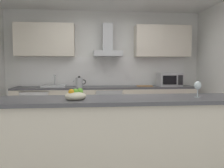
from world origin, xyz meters
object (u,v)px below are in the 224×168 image
(refrigerator, at_px, (37,109))
(chopping_board, at_px, (145,86))
(oven, at_px, (108,107))
(wine_glass, at_px, (198,86))
(microwave, at_px, (169,80))
(sink, at_px, (54,86))
(range_hood, at_px, (108,46))
(kettle, at_px, (79,82))
(fruit_bowl, at_px, (76,95))

(refrigerator, bearing_deg, chopping_board, -0.52)
(oven, bearing_deg, wine_glass, -72.40)
(microwave, height_order, sink, microwave)
(oven, distance_m, range_hood, 1.33)
(oven, xyz_separation_m, refrigerator, (-1.51, -0.00, -0.03))
(oven, bearing_deg, kettle, -176.90)
(wine_glass, xyz_separation_m, fruit_bowl, (-1.34, -0.06, -0.08))
(wine_glass, relative_size, fruit_bowl, 0.81)
(wine_glass, bearing_deg, oven, 107.60)
(range_hood, bearing_deg, fruit_bowl, -101.63)
(range_hood, relative_size, fruit_bowl, 3.27)
(sink, height_order, fruit_bowl, sink)
(range_hood, distance_m, chopping_board, 1.20)
(oven, distance_m, fruit_bowl, 2.67)
(microwave, distance_m, wine_glass, 2.53)
(refrigerator, distance_m, wine_glass, 3.47)
(oven, bearing_deg, fruit_bowl, -102.20)
(wine_glass, distance_m, fruit_bowl, 1.35)
(oven, height_order, kettle, kettle)
(wine_glass, bearing_deg, chopping_board, 89.62)
(microwave, distance_m, kettle, 1.99)
(refrigerator, xyz_separation_m, sink, (0.36, 0.01, 0.50))
(refrigerator, distance_m, microwave, 2.95)
(sink, xyz_separation_m, wine_glass, (1.94, -2.51, 0.19))
(kettle, height_order, chopping_board, kettle)
(sink, height_order, kettle, sink)
(refrigerator, height_order, kettle, kettle)
(microwave, xyz_separation_m, chopping_board, (-0.56, 0.00, -0.14))
(range_hood, height_order, fruit_bowl, range_hood)
(oven, relative_size, microwave, 1.60)
(oven, distance_m, wine_glass, 2.70)
(refrigerator, distance_m, kettle, 1.06)
(sink, xyz_separation_m, range_hood, (1.15, 0.12, 0.86))
(microwave, distance_m, chopping_board, 0.58)
(oven, bearing_deg, chopping_board, -1.68)
(oven, xyz_separation_m, microwave, (1.37, -0.03, 0.59))
(oven, xyz_separation_m, fruit_bowl, (-0.55, -2.55, 0.57))
(refrigerator, height_order, chopping_board, chopping_board)
(range_hood, bearing_deg, oven, -90.00)
(sink, bearing_deg, fruit_bowl, -76.81)
(fruit_bowl, bearing_deg, wine_glass, 2.35)
(oven, bearing_deg, refrigerator, -179.90)
(microwave, height_order, chopping_board, microwave)
(oven, height_order, chopping_board, chopping_board)
(fruit_bowl, distance_m, chopping_board, 2.87)
(range_hood, bearing_deg, refrigerator, -175.01)
(kettle, xyz_separation_m, fruit_bowl, (0.07, -2.52, 0.03))
(fruit_bowl, bearing_deg, range_hood, 78.37)
(kettle, bearing_deg, fruit_bowl, -88.37)
(microwave, relative_size, sink, 1.00)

